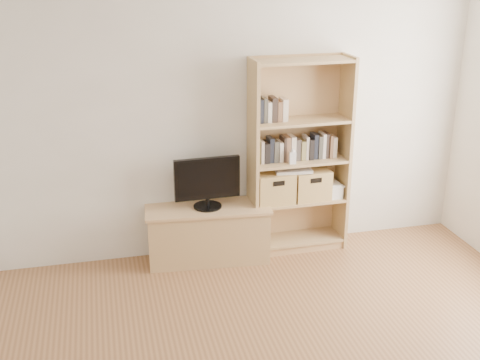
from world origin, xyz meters
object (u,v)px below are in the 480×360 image
object	(u,v)px
baby_monitor	(293,158)
laptop	(293,169)
tv_stand	(208,234)
basket_left	(274,187)
basket_right	(310,183)
television	(207,183)
bookshelf	(299,157)

from	to	relation	value
baby_monitor	laptop	size ratio (longest dim) A/B	0.33
tv_stand	basket_left	xyz separation A→B (m)	(0.63, 0.03, 0.41)
baby_monitor	basket_right	xyz separation A→B (m)	(0.21, 0.10, -0.30)
laptop	television	bearing A→B (deg)	-171.16
tv_stand	basket_right	bearing A→B (deg)	6.96
basket_right	television	bearing A→B (deg)	178.73
television	baby_monitor	distance (m)	0.80
bookshelf	baby_monitor	distance (m)	0.15
bookshelf	laptop	world-z (taller)	bookshelf
television	baby_monitor	world-z (taller)	baby_monitor
basket_right	laptop	size ratio (longest dim) A/B	1.02
television	basket_right	world-z (taller)	television
baby_monitor	television	bearing A→B (deg)	178.89
television	tv_stand	bearing A→B (deg)	0.00
baby_monitor	basket_right	bearing A→B (deg)	29.11
bookshelf	television	world-z (taller)	bookshelf
baby_monitor	basket_left	world-z (taller)	baby_monitor
tv_stand	basket_right	xyz separation A→B (m)	(0.99, 0.04, 0.40)
bookshelf	television	distance (m)	0.89
tv_stand	laptop	xyz separation A→B (m)	(0.81, 0.03, 0.56)
tv_stand	television	distance (m)	0.51
tv_stand	basket_left	distance (m)	0.75
basket_right	basket_left	bearing A→B (deg)	177.71
basket_right	bookshelf	bearing A→B (deg)	175.11
laptop	baby_monitor	bearing A→B (deg)	-104.07
bookshelf	basket_left	size ratio (longest dim) A/B	5.26
tv_stand	basket_left	bearing A→B (deg)	7.54
television	laptop	bearing A→B (deg)	0.09
baby_monitor	laptop	bearing A→B (deg)	72.69
basket_right	laptop	distance (m)	0.24
baby_monitor	basket_left	xyz separation A→B (m)	(-0.15, 0.09, -0.30)
baby_monitor	basket_right	size ratio (longest dim) A/B	0.33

